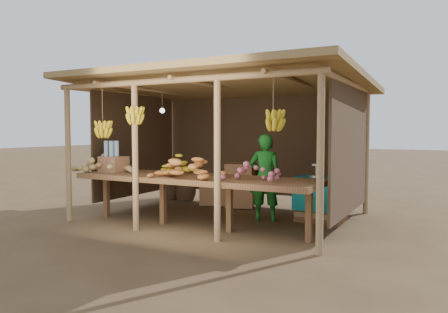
% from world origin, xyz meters
% --- Properties ---
extents(ground, '(60.00, 60.00, 0.00)m').
position_xyz_m(ground, '(0.00, 0.00, 0.00)').
color(ground, brown).
rests_on(ground, ground).
extents(stall_structure, '(4.70, 3.50, 2.43)m').
position_xyz_m(stall_structure, '(0.01, -0.17, 1.90)').
color(stall_structure, '#A58155').
rests_on(stall_structure, ground).
extents(counter, '(3.90, 1.05, 0.80)m').
position_xyz_m(counter, '(0.00, -0.95, 0.74)').
color(counter, brown).
rests_on(counter, ground).
extents(potato_heap, '(1.08, 0.73, 0.37)m').
position_xyz_m(potato_heap, '(-1.68, -1.07, 0.98)').
color(potato_heap, tan).
rests_on(potato_heap, counter).
extents(sweet_potato_heap, '(1.22, 0.98, 0.36)m').
position_xyz_m(sweet_potato_heap, '(0.04, -1.21, 0.98)').
color(sweet_potato_heap, '#B66A2E').
rests_on(sweet_potato_heap, counter).
extents(onion_heap, '(0.97, 0.80, 0.36)m').
position_xyz_m(onion_heap, '(1.07, -1.16, 0.98)').
color(onion_heap, '#A85166').
rests_on(onion_heap, counter).
extents(banana_pile, '(0.72, 0.59, 0.35)m').
position_xyz_m(banana_pile, '(-0.51, -0.51, 0.97)').
color(banana_pile, yellow).
rests_on(banana_pile, counter).
extents(tomato_basin, '(0.39, 0.39, 0.21)m').
position_xyz_m(tomato_basin, '(-1.90, -0.68, 0.88)').
color(tomato_basin, navy).
rests_on(tomato_basin, counter).
extents(bottle_box, '(0.45, 0.37, 0.52)m').
position_xyz_m(bottle_box, '(-1.57, -1.01, 1.00)').
color(bottle_box, '#936242').
rests_on(bottle_box, counter).
extents(vendor, '(0.61, 0.49, 1.44)m').
position_xyz_m(vendor, '(0.73, 0.08, 0.72)').
color(vendor, '#197120').
rests_on(vendor, ground).
extents(tarp_crate, '(0.84, 0.74, 0.96)m').
position_xyz_m(tarp_crate, '(1.57, 0.47, 0.39)').
color(tarp_crate, brown).
rests_on(tarp_crate, ground).
extents(carton_stack, '(1.21, 0.56, 0.84)m').
position_xyz_m(carton_stack, '(-0.34, 0.93, 0.37)').
color(carton_stack, '#936242').
rests_on(carton_stack, ground).
extents(burlap_sacks, '(0.84, 0.44, 0.60)m').
position_xyz_m(burlap_sacks, '(-1.75, 1.17, 0.26)').
color(burlap_sacks, '#4C3623').
rests_on(burlap_sacks, ground).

